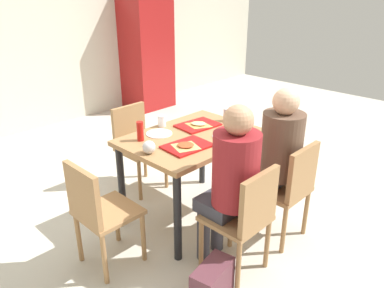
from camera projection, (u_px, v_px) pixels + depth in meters
ground_plane at (192, 215)px, 3.45m from camera, size 10.00×10.00×0.02m
back_wall at (19, 29)px, 4.95m from camera, size 10.00×0.10×2.80m
main_table at (192, 147)px, 3.18m from camera, size 1.13×0.81×0.78m
chair_near_left at (246, 215)px, 2.56m from camera, size 0.40×0.40×0.85m
chair_near_right at (289, 186)px, 2.93m from camera, size 0.40×0.40×0.85m
chair_far_side at (136, 141)px, 3.75m from camera, size 0.40×0.40×0.85m
chair_left_end at (97, 209)px, 2.62m from camera, size 0.40×0.40×0.85m
person_in_red at (231, 176)px, 2.55m from camera, size 0.32×0.42×1.26m
person_in_brown_jacket at (277, 152)px, 2.92m from camera, size 0.32×0.42×1.26m
tray_red_near at (187, 146)px, 2.91m from camera, size 0.38×0.29×0.02m
tray_red_far at (198, 125)px, 3.34m from camera, size 0.38×0.29×0.02m
paper_plate_center at (159, 134)px, 3.17m from camera, size 0.22×0.22×0.01m
paper_plate_near_edge at (225, 137)px, 3.10m from camera, size 0.22×0.22×0.01m
pizza_slice_a at (186, 146)px, 2.88m from camera, size 0.23×0.24×0.02m
pizza_slice_b at (199, 124)px, 3.32m from camera, size 0.22×0.24×0.02m
plastic_cup_a at (162, 121)px, 3.32m from camera, size 0.07×0.07×0.10m
plastic_cup_b at (226, 140)px, 2.91m from camera, size 0.07×0.07×0.10m
soda_can at (227, 115)px, 3.44m from camera, size 0.07×0.07×0.12m
condiment_bottle at (140, 131)px, 3.01m from camera, size 0.06×0.06×0.16m
foil_bundle at (149, 147)px, 2.79m from camera, size 0.10×0.10×0.10m
handbag at (212, 283)px, 2.45m from camera, size 0.34×0.22×0.28m
drink_fridge at (147, 50)px, 6.12m from camera, size 0.70×0.60×1.90m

